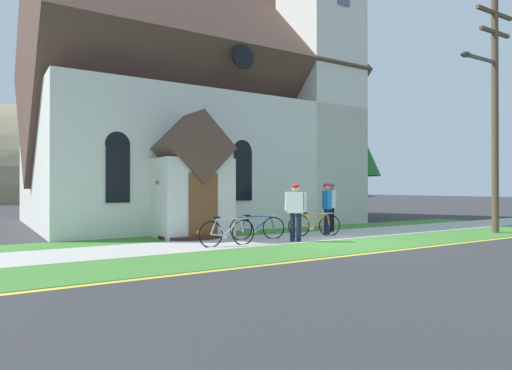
{
  "coord_description": "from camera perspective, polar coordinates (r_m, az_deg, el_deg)",
  "views": [
    {
      "loc": [
        -9.28,
        -9.84,
        1.63
      ],
      "look_at": [
        -1.15,
        3.01,
        1.73
      ],
      "focal_mm": 31.04,
      "sensor_mm": 36.0,
      "label": 1
    }
  ],
  "objects": [
    {
      "name": "ground",
      "position": [
        16.74,
        1.52,
        -5.95
      ],
      "size": [
        140.0,
        140.0,
        0.0
      ],
      "primitive_type": "plane",
      "color": "#333335"
    },
    {
      "name": "sidewalk_slab",
      "position": [
        14.41,
        4.23,
        -6.83
      ],
      "size": [
        32.0,
        2.43,
        0.01
      ],
      "primitive_type": "cube",
      "color": "#B7B5AD",
      "rests_on": "ground"
    },
    {
      "name": "grass_verge",
      "position": [
        12.58,
        10.83,
        -7.79
      ],
      "size": [
        32.0,
        2.38,
        0.01
      ],
      "primitive_type": "cube",
      "color": "#427F33",
      "rests_on": "ground"
    },
    {
      "name": "church_lawn",
      "position": [
        16.11,
        -0.18,
        -6.15
      ],
      "size": [
        24.0,
        1.71,
        0.01
      ],
      "primitive_type": "cube",
      "color": "#427F33",
      "rests_on": "ground"
    },
    {
      "name": "curb_paint_stripe",
      "position": [
        11.64,
        15.38,
        -8.38
      ],
      "size": [
        28.0,
        0.16,
        0.01
      ],
      "primitive_type": "cube",
      "color": "yellow",
      "rests_on": "ground"
    },
    {
      "name": "church_building",
      "position": [
        21.75,
        -7.77,
        9.03
      ],
      "size": [
        13.88,
        12.71,
        14.61
      ],
      "color": "silver",
      "rests_on": "ground"
    },
    {
      "name": "church_sign",
      "position": [
        14.84,
        -8.91,
        -1.85
      ],
      "size": [
        2.1,
        0.16,
        1.85
      ],
      "color": "#7F6047",
      "rests_on": "ground"
    },
    {
      "name": "flower_bed",
      "position": [
        14.69,
        -8.56,
        -6.35
      ],
      "size": [
        2.06,
        2.06,
        0.34
      ],
      "color": "#382319",
      "rests_on": "ground"
    },
    {
      "name": "bicycle_orange",
      "position": [
        15.01,
        7.51,
        -5.1
      ],
      "size": [
        1.73,
        0.67,
        0.83
      ],
      "color": "black",
      "rests_on": "ground"
    },
    {
      "name": "bicycle_silver",
      "position": [
        14.04,
        0.15,
        -5.5
      ],
      "size": [
        1.68,
        0.64,
        0.8
      ],
      "color": "black",
      "rests_on": "ground"
    },
    {
      "name": "bicycle_blue",
      "position": [
        12.47,
        -3.74,
        -6.1
      ],
      "size": [
        1.77,
        0.08,
        0.85
      ],
      "color": "black",
      "rests_on": "ground"
    },
    {
      "name": "cyclist_in_orange_jersey",
      "position": [
        16.56,
        9.63,
        -2.3
      ],
      "size": [
        0.67,
        0.39,
        1.79
      ],
      "color": "black",
      "rests_on": "ground"
    },
    {
      "name": "cyclist_in_yellow_jersey",
      "position": [
        13.41,
        5.14,
        -2.87
      ],
      "size": [
        0.47,
        0.61,
        1.76
      ],
      "color": "#191E38",
      "rests_on": "ground"
    },
    {
      "name": "cyclist_in_blue_jersey",
      "position": [
        15.67,
        9.12,
        -2.42
      ],
      "size": [
        0.41,
        0.65,
        1.79
      ],
      "color": "#191E38",
      "rests_on": "ground"
    },
    {
      "name": "utility_pole",
      "position": [
        18.43,
        28.27,
        9.46
      ],
      "size": [
        3.12,
        0.28,
        8.6
      ],
      "color": "brown",
      "rests_on": "ground"
    },
    {
      "name": "roadside_conifer",
      "position": [
        24.88,
        11.49,
        6.08
      ],
      "size": [
        3.74,
        3.74,
        6.58
      ],
      "color": "#4C3823",
      "rests_on": "ground"
    },
    {
      "name": "distant_hill",
      "position": [
        73.74,
        -20.21,
        -1.6
      ],
      "size": [
        107.52,
        50.61,
        26.66
      ],
      "primitive_type": "ellipsoid",
      "color": "#847A5B",
      "rests_on": "ground"
    }
  ]
}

